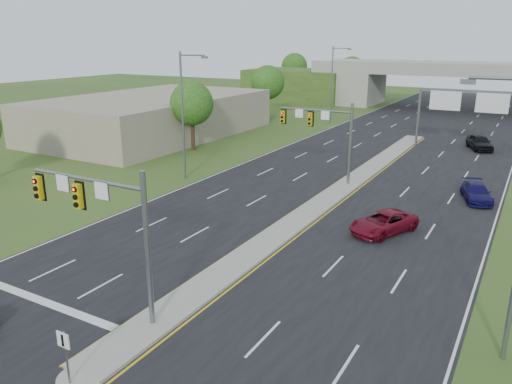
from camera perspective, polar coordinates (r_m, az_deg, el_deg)
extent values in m
plane|color=#2E4D1B|center=(23.02, -11.70, -14.72)|extent=(240.00, 240.00, 0.00)
cube|color=black|center=(52.55, 14.12, 3.41)|extent=(24.00, 160.00, 0.02)
cube|color=gray|center=(41.45, 9.53, 0.19)|extent=(2.00, 54.00, 0.16)
cone|color=gray|center=(20.70, -19.39, -19.11)|extent=(2.00, 2.00, 0.16)
cube|color=gold|center=(41.85, 8.05, 0.32)|extent=(0.12, 54.00, 0.01)
cube|color=gold|center=(41.11, 11.02, -0.14)|extent=(0.12, 54.00, 0.01)
cube|color=silver|center=(56.71, 2.58, 4.91)|extent=(0.12, 160.00, 0.01)
cube|color=silver|center=(50.84, 26.98, 1.60)|extent=(0.12, 160.00, 0.01)
cube|color=silver|center=(26.79, -23.92, -11.05)|extent=(10.50, 0.50, 0.01)
cylinder|color=slate|center=(21.40, -12.27, -6.72)|extent=(0.24, 0.24, 7.00)
cylinder|color=slate|center=(22.74, -18.84, 1.38)|extent=(6.50, 0.16, 0.16)
cube|color=gold|center=(23.02, -19.66, -0.46)|extent=(0.35, 0.25, 1.10)
cube|color=gold|center=(25.00, -23.60, 0.45)|extent=(0.35, 0.25, 1.10)
cube|color=black|center=(23.11, -19.41, -0.37)|extent=(0.55, 0.04, 1.30)
cube|color=black|center=(25.08, -23.35, 0.53)|extent=(0.55, 0.04, 1.30)
sphere|color=#FF0C05|center=(22.84, -19.99, 0.29)|extent=(0.20, 0.20, 0.20)
sphere|color=#FF0C05|center=(24.83, -23.93, 1.14)|extent=(0.20, 0.20, 0.20)
cube|color=white|center=(23.83, -21.24, 0.96)|extent=(0.75, 0.04, 0.75)
cube|color=white|center=(22.06, -17.25, 0.12)|extent=(0.75, 0.04, 0.75)
cylinder|color=slate|center=(42.45, 10.70, 5.27)|extent=(0.24, 0.24, 7.00)
cylinder|color=slate|center=(43.14, 6.78, 9.27)|extent=(6.50, 0.16, 0.16)
cube|color=gold|center=(43.14, 6.21, 8.29)|extent=(0.35, 0.25, 1.10)
cube|color=gold|center=(44.23, 3.09, 8.58)|extent=(0.35, 0.25, 1.10)
cube|color=black|center=(43.27, 6.28, 8.31)|extent=(0.55, 0.04, 1.30)
cube|color=black|center=(44.35, 3.17, 8.60)|extent=(0.55, 0.04, 1.30)
sphere|color=#FF0C05|center=(42.97, 6.15, 8.72)|extent=(0.20, 0.20, 0.20)
sphere|color=#FF0C05|center=(44.06, 3.02, 9.01)|extent=(0.20, 0.20, 0.20)
cube|color=white|center=(43.67, 4.96, 8.96)|extent=(0.75, 0.04, 0.75)
cube|color=white|center=(42.73, 7.92, 8.68)|extent=(0.75, 0.04, 0.75)
cylinder|color=slate|center=(19.89, -20.81, -17.41)|extent=(0.08, 0.08, 2.20)
cube|color=white|center=(19.44, -21.18, -15.51)|extent=(0.60, 0.04, 0.60)
cube|color=black|center=(19.42, -21.25, -15.55)|extent=(0.10, 0.02, 0.45)
cylinder|color=slate|center=(61.24, 18.05, 8.12)|extent=(0.28, 0.28, 6.60)
cube|color=slate|center=(59.99, 23.68, 10.46)|extent=(11.50, 0.35, 0.35)
cube|color=#0D5F1D|center=(60.28, 20.82, 9.74)|extent=(3.20, 0.08, 2.00)
cube|color=#0D5F1D|center=(59.72, 25.40, 9.15)|extent=(3.20, 0.08, 2.00)
cube|color=silver|center=(60.23, 20.81, 9.74)|extent=(3.30, 0.03, 2.10)
cube|color=silver|center=(59.67, 25.39, 9.15)|extent=(3.30, 0.03, 2.10)
cube|color=gray|center=(99.55, 12.00, 11.58)|extent=(6.00, 12.00, 6.00)
cube|color=#2E4D1B|center=(104.26, 5.05, 12.11)|extent=(20.00, 14.00, 6.00)
cube|color=gray|center=(95.47, 22.10, 12.67)|extent=(50.00, 12.00, 1.20)
cube|color=gray|center=(89.69, 21.63, 13.19)|extent=(50.00, 0.40, 0.90)
cube|color=gray|center=(101.16, 22.66, 13.39)|extent=(50.00, 0.40, 0.90)
cylinder|color=slate|center=(44.12, -8.38, 8.47)|extent=(0.20, 0.20, 11.00)
cylinder|color=slate|center=(42.90, -7.32, 15.25)|extent=(2.50, 0.12, 0.12)
cube|color=slate|center=(42.17, -5.90, 15.06)|extent=(0.50, 0.25, 0.18)
cylinder|color=slate|center=(74.69, 8.62, 11.94)|extent=(0.20, 0.20, 11.00)
cylinder|color=slate|center=(73.97, 9.74, 15.88)|extent=(2.50, 0.12, 0.12)
cube|color=slate|center=(73.55, 10.68, 15.71)|extent=(0.50, 0.25, 0.18)
cylinder|color=slate|center=(19.45, 26.83, 11.48)|extent=(2.50, 0.12, 0.12)
cube|color=slate|center=(19.58, 23.07, 11.52)|extent=(0.50, 0.25, 0.18)
cylinder|color=#382316|center=(56.42, -7.24, 6.78)|extent=(0.44, 0.44, 4.00)
sphere|color=#184512|center=(55.94, -7.36, 10.00)|extent=(4.80, 4.80, 4.80)
cylinder|color=#382316|center=(79.42, 1.34, 9.98)|extent=(0.44, 0.44, 4.25)
sphere|color=#184512|center=(79.07, 1.36, 12.42)|extent=(5.20, 5.20, 5.20)
cylinder|color=#382316|center=(120.33, 4.37, 12.43)|extent=(0.44, 0.44, 4.50)
sphere|color=#184512|center=(120.10, 4.41, 14.14)|extent=(6.00, 6.00, 6.00)
cylinder|color=#382316|center=(115.07, 10.81, 11.91)|extent=(0.44, 0.44, 4.25)
sphere|color=#184512|center=(114.82, 10.91, 13.60)|extent=(5.60, 5.60, 5.60)
cube|color=gray|center=(66.41, -11.67, 8.55)|extent=(18.00, 30.00, 5.00)
imported|color=maroon|center=(33.12, 14.36, -3.40)|extent=(4.07, 5.40, 1.36)
imported|color=#0F0B43|center=(41.96, 23.90, -0.06)|extent=(3.11, 4.80, 1.29)
imported|color=black|center=(61.76, 24.20, 5.22)|extent=(3.74, 5.29, 1.67)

